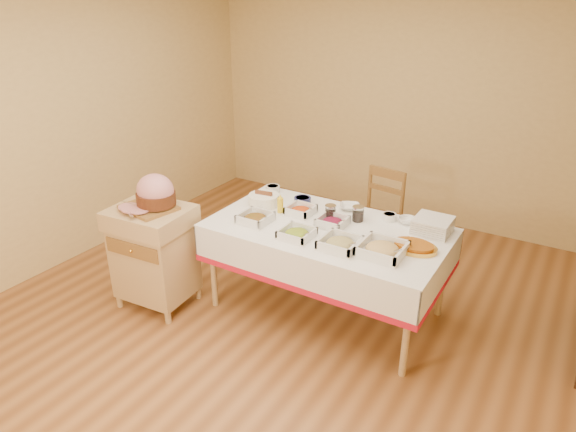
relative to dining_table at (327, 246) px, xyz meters
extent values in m
plane|color=#935B2D|center=(-0.30, -0.30, -0.60)|extent=(5.00, 5.00, 0.00)
plane|color=#D9BB75|center=(-0.30, 2.20, 0.70)|extent=(4.50, 0.00, 4.50)
plane|color=#D9BB75|center=(-2.55, -0.30, 0.70)|extent=(0.00, 5.00, 5.00)
cube|color=tan|center=(0.00, 0.00, 0.13)|extent=(1.80, 1.00, 0.04)
cylinder|color=tan|center=(-0.82, -0.42, -0.24)|extent=(0.05, 0.05, 0.71)
cylinder|color=tan|center=(-0.82, 0.42, -0.24)|extent=(0.05, 0.05, 0.71)
cylinder|color=tan|center=(0.82, -0.42, -0.24)|extent=(0.05, 0.05, 0.71)
cylinder|color=tan|center=(0.82, 0.42, -0.24)|extent=(0.05, 0.05, 0.71)
cube|color=white|center=(0.00, 0.00, 0.16)|extent=(1.82, 1.02, 0.01)
cube|color=tan|center=(-1.25, -0.63, -0.19)|extent=(0.60, 0.51, 0.61)
cube|color=tan|center=(-1.25, -0.63, 0.19)|extent=(0.65, 0.55, 0.15)
cube|color=olive|center=(-1.25, -0.87, 0.01)|extent=(0.51, 0.05, 0.12)
sphere|color=gold|center=(-1.25, -0.88, 0.01)|extent=(0.03, 0.03, 0.03)
cylinder|color=tan|center=(-1.51, -0.83, -0.55)|extent=(0.05, 0.05, 0.10)
cylinder|color=tan|center=(-1.51, -0.43, -0.55)|extent=(0.05, 0.05, 0.10)
cylinder|color=tan|center=(-1.00, -0.83, -0.55)|extent=(0.05, 0.05, 0.10)
cylinder|color=tan|center=(-1.00, -0.43, -0.55)|extent=(0.05, 0.05, 0.10)
cube|color=olive|center=(0.02, 0.94, -0.14)|extent=(0.46, 0.45, 0.03)
cylinder|color=olive|center=(-0.18, 0.79, -0.38)|extent=(0.04, 0.04, 0.44)
cylinder|color=olive|center=(-0.13, 1.14, -0.38)|extent=(0.04, 0.04, 0.44)
cylinder|color=olive|center=(0.17, 0.74, -0.38)|extent=(0.04, 0.04, 0.44)
cylinder|color=olive|center=(0.22, 1.09, -0.38)|extent=(0.04, 0.04, 0.44)
cylinder|color=olive|center=(-0.13, 1.14, 0.08)|extent=(0.04, 0.04, 0.47)
cylinder|color=olive|center=(0.22, 1.09, 0.08)|extent=(0.04, 0.04, 0.47)
cube|color=olive|center=(0.04, 1.11, 0.27)|extent=(0.37, 0.08, 0.09)
cube|color=olive|center=(-1.25, -0.63, 0.28)|extent=(0.40, 0.32, 0.03)
ellipsoid|color=#D1878B|center=(-1.20, -0.59, 0.42)|extent=(0.30, 0.27, 0.26)
cylinder|color=#502612|center=(-1.20, -0.59, 0.35)|extent=(0.30, 0.30, 0.10)
cube|color=silver|center=(-1.30, -0.79, 0.30)|extent=(0.25, 0.11, 0.00)
cylinder|color=silver|center=(-1.33, -0.68, 0.30)|extent=(0.29, 0.09, 0.01)
cube|color=silver|center=(-0.53, -0.21, 0.17)|extent=(0.24, 0.24, 0.01)
ellipsoid|color=#A11412|center=(-0.53, -0.21, 0.19)|extent=(0.18, 0.18, 0.06)
cylinder|color=silver|center=(-0.48, -0.24, 0.20)|extent=(0.14, 0.01, 0.10)
cube|color=silver|center=(-0.12, -0.27, 0.17)|extent=(0.23, 0.23, 0.01)
ellipsoid|color=gold|center=(-0.12, -0.27, 0.19)|extent=(0.18, 0.18, 0.06)
cylinder|color=silver|center=(-0.07, -0.30, 0.19)|extent=(0.13, 0.01, 0.09)
cube|color=silver|center=(0.23, -0.26, 0.17)|extent=(0.27, 0.27, 0.02)
ellipsoid|color=tan|center=(0.23, -0.26, 0.19)|extent=(0.20, 0.20, 0.07)
cylinder|color=silver|center=(0.29, -0.28, 0.20)|extent=(0.15, 0.01, 0.11)
cube|color=silver|center=(0.52, -0.19, 0.17)|extent=(0.31, 0.31, 0.02)
ellipsoid|color=tan|center=(0.52, -0.19, 0.20)|extent=(0.23, 0.23, 0.08)
cylinder|color=silver|center=(0.59, -0.22, 0.20)|extent=(0.16, 0.01, 0.12)
cube|color=silver|center=(-0.31, 0.11, 0.17)|extent=(0.21, 0.21, 0.01)
ellipsoid|color=#C5410E|center=(-0.31, 0.11, 0.19)|extent=(0.16, 0.16, 0.06)
cylinder|color=silver|center=(-0.26, 0.09, 0.19)|extent=(0.14, 0.01, 0.10)
cube|color=silver|center=(0.02, 0.04, 0.17)|extent=(0.22, 0.22, 0.01)
ellipsoid|color=maroon|center=(0.02, 0.04, 0.19)|extent=(0.16, 0.16, 0.06)
cylinder|color=silver|center=(0.06, 0.02, 0.20)|extent=(0.14, 0.01, 0.10)
cylinder|color=silver|center=(-0.76, 0.40, 0.19)|extent=(0.13, 0.13, 0.06)
cylinder|color=black|center=(-0.76, 0.40, 0.21)|extent=(0.10, 0.10, 0.02)
cylinder|color=navy|center=(-0.39, 0.29, 0.19)|extent=(0.14, 0.14, 0.06)
cylinder|color=maroon|center=(-0.39, 0.29, 0.21)|extent=(0.12, 0.12, 0.02)
cylinder|color=silver|center=(0.36, 0.36, 0.19)|extent=(0.11, 0.11, 0.06)
cylinder|color=#C5410E|center=(0.36, 0.36, 0.21)|extent=(0.09, 0.09, 0.02)
imported|color=silver|center=(0.00, 0.40, 0.18)|extent=(0.22, 0.22, 0.04)
imported|color=silver|center=(0.50, 0.39, 0.18)|extent=(0.16, 0.16, 0.04)
cylinder|color=silver|center=(-0.06, 0.15, 0.21)|extent=(0.08, 0.08, 0.10)
cylinder|color=silver|center=(-0.06, 0.15, 0.27)|extent=(0.09, 0.09, 0.01)
cylinder|color=black|center=(-0.06, 0.15, 0.20)|extent=(0.07, 0.07, 0.08)
cylinder|color=silver|center=(0.15, 0.23, 0.22)|extent=(0.09, 0.09, 0.11)
cylinder|color=silver|center=(0.15, 0.23, 0.28)|extent=(0.10, 0.10, 0.01)
cylinder|color=black|center=(0.15, 0.23, 0.20)|extent=(0.08, 0.08, 0.08)
cylinder|color=yellow|center=(-0.46, 0.05, 0.22)|extent=(0.05, 0.05, 0.13)
cone|color=yellow|center=(-0.46, 0.05, 0.30)|extent=(0.03, 0.03, 0.03)
cylinder|color=white|center=(-0.66, 0.11, 0.21)|extent=(0.26, 0.26, 0.09)
cube|color=silver|center=(0.71, 0.33, 0.17)|extent=(0.27, 0.27, 0.01)
cube|color=silver|center=(0.71, 0.33, 0.18)|extent=(0.27, 0.27, 0.01)
cube|color=silver|center=(0.71, 0.33, 0.20)|extent=(0.27, 0.27, 0.01)
cube|color=silver|center=(0.71, 0.33, 0.22)|extent=(0.27, 0.27, 0.01)
cube|color=silver|center=(0.71, 0.33, 0.24)|extent=(0.27, 0.27, 0.01)
cube|color=silver|center=(0.71, 0.33, 0.25)|extent=(0.27, 0.27, 0.01)
cube|color=silver|center=(0.71, 0.33, 0.27)|extent=(0.27, 0.27, 0.01)
ellipsoid|color=gold|center=(0.68, -0.01, 0.18)|extent=(0.34, 0.24, 0.03)
ellipsoid|color=#A35711|center=(0.68, -0.01, 0.19)|extent=(0.29, 0.20, 0.04)
camera|label=1|loc=(1.60, -3.21, 1.87)|focal=32.00mm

